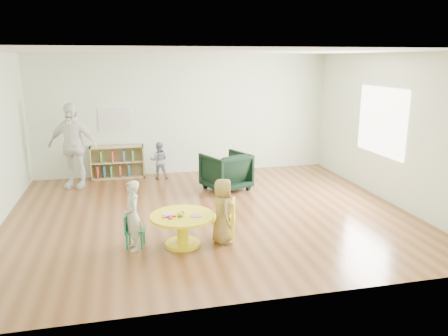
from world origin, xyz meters
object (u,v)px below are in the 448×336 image
armchair (226,171)px  adult_caretaker (73,146)px  kid_chair_left (133,229)px  kid_chair_right (227,218)px  toddler (159,160)px  child_right (223,211)px  activity_table (182,224)px  bookshelf (117,162)px  child_left (133,216)px

armchair → adult_caretaker: size_ratio=0.48×
kid_chair_left → kid_chair_right: bearing=101.1°
toddler → kid_chair_right: bearing=109.8°
armchair → child_right: child_right is taller
activity_table → child_right: child_right is taller
kid_chair_left → child_right: (1.32, -0.14, 0.23)m
armchair → child_right: size_ratio=0.87×
activity_table → kid_chair_right: bearing=7.7°
kid_chair_left → armchair: 3.21m
bookshelf → toddler: 1.00m
adult_caretaker → bookshelf: bearing=51.2°
kid_chair_left → child_left: child_left is taller
bookshelf → kid_chair_left: bearing=-86.5°
activity_table → kid_chair_left: activity_table is taller
bookshelf → child_right: child_right is taller
kid_chair_right → adult_caretaker: size_ratio=0.34×
armchair → toddler: toddler is taller
kid_chair_right → child_left: bearing=111.2°
activity_table → kid_chair_left: (-0.72, 0.11, -0.06)m
kid_chair_left → armchair: armchair is taller
child_left → bookshelf: bearing=176.3°
child_left → adult_caretaker: size_ratio=0.57×
kid_chair_left → bookshelf: bearing=-164.6°
bookshelf → armchair: (2.24, -1.49, 0.03)m
armchair → toddler: 1.75m
armchair → adult_caretaker: (-3.11, 0.90, 0.51)m
bookshelf → adult_caretaker: size_ratio=0.67×
kid_chair_left → child_left: size_ratio=0.49×
child_left → child_right: (1.31, -0.05, -0.02)m
child_right → adult_caretaker: bearing=36.9°
child_left → child_right: size_ratio=1.04×
child_right → toddler: bearing=11.6°
bookshelf → child_left: bearing=-86.4°
bookshelf → armchair: armchair is taller
activity_table → armchair: 2.92m
kid_chair_left → activity_table: bearing=92.9°
toddler → adult_caretaker: size_ratio=0.47×
adult_caretaker → child_right: bearing=-38.3°
kid_chair_left → child_left: (0.01, -0.10, 0.24)m
toddler → kid_chair_left: bearing=88.2°
kid_chair_right → adult_caretaker: adult_caretaker is taller
kid_chair_left → kid_chair_right: 1.42m
activity_table → toddler: toddler is taller
activity_table → child_right: 0.63m
kid_chair_right → adult_caretaker: 4.31m
child_left → kid_chair_right: bearing=85.9°
kid_chair_right → child_right: 0.22m
kid_chair_left → child_left: 0.26m
armchair → activity_table: bearing=41.5°
child_right → adult_caretaker: 4.34m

